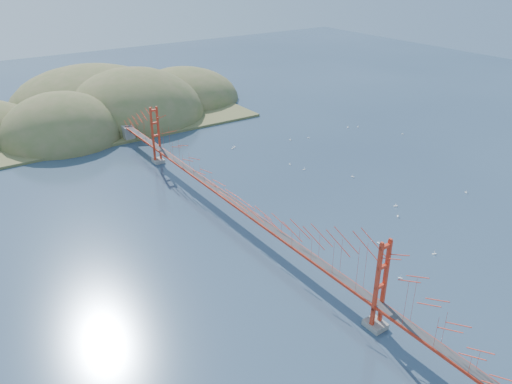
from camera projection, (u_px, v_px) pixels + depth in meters
ground at (237, 222)px, 80.02m from camera, size 320.00×320.00×0.00m
bridge at (235, 182)px, 77.08m from camera, size 2.20×94.40×12.00m
far_headlands at (105, 114)px, 131.95m from camera, size 84.00×58.00×25.00m
sailboat_12 at (233, 148)px, 109.11m from camera, size 0.64×0.61×0.72m
sailboat_17 at (348, 127)px, 121.93m from camera, size 0.64×0.63×0.72m
sailboat_11 at (403, 134)px, 117.65m from camera, size 0.58×0.58×0.64m
sailboat_1 at (353, 176)px, 95.57m from camera, size 0.57×0.63×0.71m
sailboat_15 at (290, 140)px, 113.88m from camera, size 0.57×0.65×0.73m
sailboat_6 at (434, 253)px, 71.39m from camera, size 0.63×0.63×0.69m
sailboat_3 at (234, 147)px, 109.83m from camera, size 0.63×0.63×0.69m
sailboat_5 at (466, 192)px, 89.37m from camera, size 0.57×0.61×0.68m
sailboat_2 at (396, 206)px, 84.67m from camera, size 0.68×0.68×0.74m
sailboat_9 at (358, 127)px, 122.24m from camera, size 0.45×0.51×0.58m
sailboat_10 at (400, 278)px, 66.19m from camera, size 0.58×0.58×0.63m
sailboat_16 at (304, 169)px, 98.81m from camera, size 0.57×0.57×0.64m
sailboat_7 at (309, 138)px, 115.21m from camera, size 0.55×0.55×0.58m
sailboat_0 at (379, 243)px, 74.03m from camera, size 0.58×0.62×0.69m
sailboat_14 at (398, 216)px, 81.41m from camera, size 0.69×0.69×0.72m
sailboat_extra_0 at (290, 164)px, 101.11m from camera, size 0.40×0.48×0.56m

